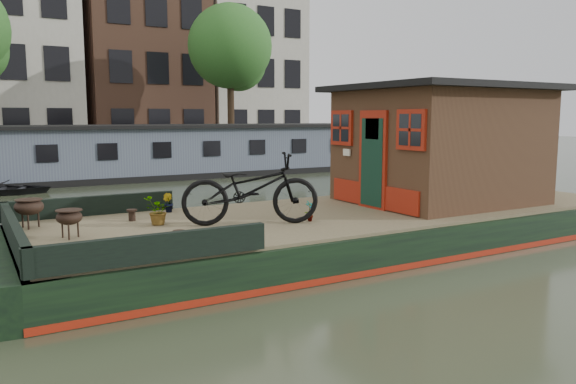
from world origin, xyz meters
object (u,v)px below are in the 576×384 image
bicycle (251,189)px  dinghy (5,185)px  brazier_front (69,224)px  brazier_rear (29,213)px  cabin (440,143)px  potted_plant_a (310,211)px

bicycle → dinghy: bearing=35.1°
brazier_front → dinghy: 11.20m
brazier_rear → cabin: bearing=-8.8°
bicycle → brazier_front: size_ratio=5.27×
brazier_rear → brazier_front: bearing=-69.6°
brazier_front → bicycle: bearing=-7.4°
potted_plant_a → brazier_rear: size_ratio=0.75×
cabin → bicycle: (-4.57, -0.31, -0.63)m
potted_plant_a → brazier_rear: (-4.22, 1.77, 0.06)m
cabin → brazier_front: bearing=179.6°
cabin → brazier_rear: cabin is taller
cabin → brazier_rear: bearing=171.2°
brazier_front → dinghy: size_ratio=0.16×
bicycle → potted_plant_a: (1.00, -0.26, -0.42)m
brazier_rear → potted_plant_a: bearing=-22.8°
brazier_front → brazier_rear: brazier_rear is taller
potted_plant_a → brazier_rear: brazier_rear is taller
dinghy → bicycle: bearing=-146.3°
potted_plant_a → brazier_front: (-3.79, 0.62, 0.04)m
cabin → potted_plant_a: size_ratio=11.25×
bicycle → cabin: bearing=-65.6°
cabin → potted_plant_a: 3.77m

